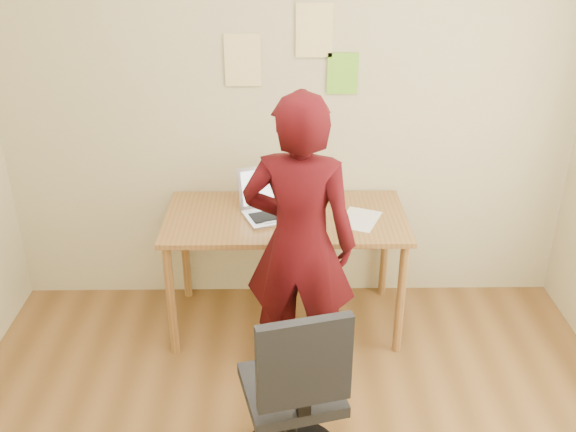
{
  "coord_description": "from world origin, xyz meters",
  "views": [
    {
      "loc": [
        -0.06,
        -1.96,
        2.39
      ],
      "look_at": [
        -0.02,
        0.95,
        0.95
      ],
      "focal_mm": 40.0,
      "sensor_mm": 36.0,
      "label": 1
    }
  ],
  "objects_px": {
    "desk": "(285,229)",
    "phone": "(343,231)",
    "laptop": "(273,205)",
    "office_chair": "(295,404)",
    "person": "(300,244)"
  },
  "relations": [
    {
      "from": "desk",
      "to": "laptop",
      "type": "bearing_deg",
      "value": 152.65
    },
    {
      "from": "desk",
      "to": "phone",
      "type": "xyz_separation_m",
      "value": [
        0.31,
        -0.21,
        0.09
      ]
    },
    {
      "from": "laptop",
      "to": "phone",
      "type": "relative_size",
      "value": 3.93
    },
    {
      "from": "desk",
      "to": "phone",
      "type": "height_order",
      "value": "phone"
    },
    {
      "from": "office_chair",
      "to": "person",
      "type": "relative_size",
      "value": 0.58
    },
    {
      "from": "person",
      "to": "office_chair",
      "type": "bearing_deg",
      "value": 98.51
    },
    {
      "from": "desk",
      "to": "phone",
      "type": "bearing_deg",
      "value": -33.72
    },
    {
      "from": "laptop",
      "to": "desk",
      "type": "bearing_deg",
      "value": -48.06
    },
    {
      "from": "phone",
      "to": "person",
      "type": "distance_m",
      "value": 0.36
    },
    {
      "from": "desk",
      "to": "person",
      "type": "height_order",
      "value": "person"
    },
    {
      "from": "phone",
      "to": "person",
      "type": "bearing_deg",
      "value": -129.81
    },
    {
      "from": "laptop",
      "to": "office_chair",
      "type": "bearing_deg",
      "value": -105.87
    },
    {
      "from": "laptop",
      "to": "person",
      "type": "distance_m",
      "value": 0.53
    },
    {
      "from": "laptop",
      "to": "phone",
      "type": "height_order",
      "value": "laptop"
    },
    {
      "from": "desk",
      "to": "laptop",
      "type": "distance_m",
      "value": 0.16
    }
  ]
}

